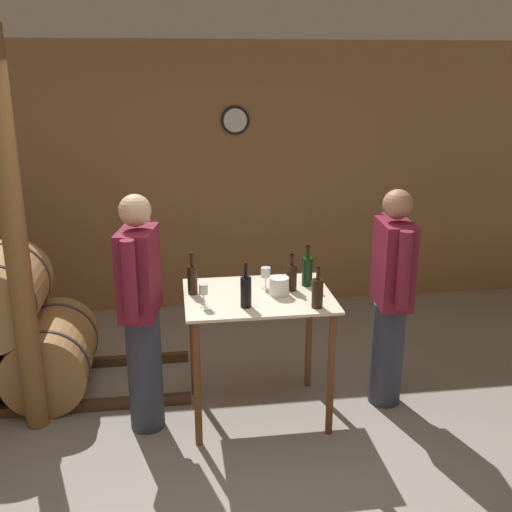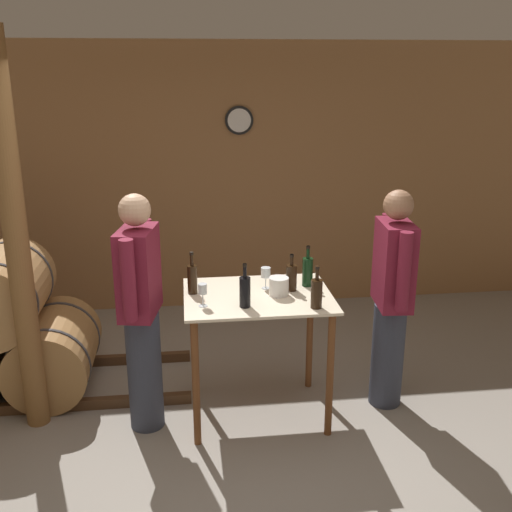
{
  "view_description": "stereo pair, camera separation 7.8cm",
  "coord_description": "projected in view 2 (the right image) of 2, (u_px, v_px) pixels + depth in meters",
  "views": [
    {
      "loc": [
        -0.33,
        -3.1,
        2.46
      ],
      "look_at": [
        0.23,
        0.85,
        1.19
      ],
      "focal_mm": 42.0,
      "sensor_mm": 36.0,
      "label": 1
    },
    {
      "loc": [
        -0.25,
        -3.11,
        2.46
      ],
      "look_at": [
        0.23,
        0.85,
        1.19
      ],
      "focal_mm": 42.0,
      "sensor_mm": 36.0,
      "label": 2
    }
  ],
  "objects": [
    {
      "name": "wine_bottle_left",
      "position": [
        245.0,
        291.0,
        3.92
      ],
      "size": [
        0.07,
        0.07,
        0.3
      ],
      "color": "black",
      "rests_on": "tasting_table"
    },
    {
      "name": "person_visitor_with_scarf",
      "position": [
        141.0,
        310.0,
        4.03
      ],
      "size": [
        0.29,
        0.58,
        1.68
      ],
      "color": "#333847",
      "rests_on": "ground_plane"
    },
    {
      "name": "wine_glass_near_center",
      "position": [
        266.0,
        273.0,
        4.24
      ],
      "size": [
        0.07,
        0.07,
        0.16
      ],
      "color": "silver",
      "rests_on": "tasting_table"
    },
    {
      "name": "wine_glass_near_left",
      "position": [
        203.0,
        290.0,
        3.93
      ],
      "size": [
        0.06,
        0.06,
        0.16
      ],
      "color": "silver",
      "rests_on": "tasting_table"
    },
    {
      "name": "back_wall",
      "position": [
        209.0,
        180.0,
        6.07
      ],
      "size": [
        8.4,
        0.08,
        2.7
      ],
      "color": "#996B42",
      "rests_on": "ground_plane"
    },
    {
      "name": "tasting_table",
      "position": [
        258.0,
        318.0,
        4.22
      ],
      "size": [
        1.02,
        0.79,
        0.94
      ],
      "color": "beige",
      "rests_on": "ground_plane"
    },
    {
      "name": "wooden_post",
      "position": [
        17.0,
        243.0,
        3.92
      ],
      "size": [
        0.16,
        0.16,
        2.7
      ],
      "color": "brown",
      "rests_on": "ground_plane"
    },
    {
      "name": "wine_bottle_far_left",
      "position": [
        192.0,
        278.0,
        4.15
      ],
      "size": [
        0.07,
        0.07,
        0.3
      ],
      "color": "black",
      "rests_on": "tasting_table"
    },
    {
      "name": "wine_bottle_right",
      "position": [
        317.0,
        293.0,
        3.91
      ],
      "size": [
        0.08,
        0.08,
        0.29
      ],
      "color": "black",
      "rests_on": "tasting_table"
    },
    {
      "name": "ice_bucket",
      "position": [
        279.0,
        286.0,
        4.14
      ],
      "size": [
        0.14,
        0.14,
        0.13
      ],
      "color": "white",
      "rests_on": "tasting_table"
    },
    {
      "name": "wine_bottle_far_right",
      "position": [
        308.0,
        271.0,
        4.3
      ],
      "size": [
        0.08,
        0.08,
        0.3
      ],
      "color": "black",
      "rests_on": "tasting_table"
    },
    {
      "name": "person_host",
      "position": [
        392.0,
        296.0,
        4.32
      ],
      "size": [
        0.25,
        0.59,
        1.65
      ],
      "color": "#333847",
      "rests_on": "ground_plane"
    },
    {
      "name": "ground_plane",
      "position": [
        235.0,
        480.0,
        3.72
      ],
      "size": [
        14.0,
        14.0,
        0.0
      ],
      "primitive_type": "plane",
      "color": "gray"
    },
    {
      "name": "wine_bottle_center",
      "position": [
        291.0,
        277.0,
        4.21
      ],
      "size": [
        0.08,
        0.08,
        0.27
      ],
      "color": "black",
      "rests_on": "tasting_table"
    }
  ]
}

